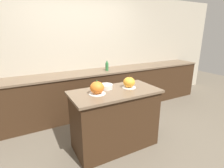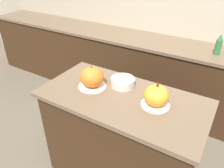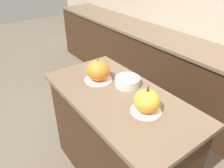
# 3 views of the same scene
# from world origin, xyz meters

# --- Properties ---
(kitchen_island) EXTENTS (1.29, 0.65, 0.90)m
(kitchen_island) POSITION_xyz_m (0.00, 0.00, 0.45)
(kitchen_island) COLOR #382314
(kitchen_island) RESTS_ON ground_plane
(back_counter) EXTENTS (6.00, 0.60, 0.91)m
(back_counter) POSITION_xyz_m (0.00, 1.25, 0.46)
(back_counter) COLOR #382314
(back_counter) RESTS_ON ground_plane
(pumpkin_cake_left) EXTENTS (0.23, 0.23, 0.20)m
(pumpkin_cake_left) POSITION_xyz_m (-0.28, 0.00, 0.99)
(pumpkin_cake_left) COLOR white
(pumpkin_cake_left) RESTS_ON kitchen_island
(pumpkin_cake_right) EXTENTS (0.21, 0.21, 0.21)m
(pumpkin_cake_right) POSITION_xyz_m (0.26, 0.03, 0.98)
(pumpkin_cake_right) COLOR white
(pumpkin_cake_right) RESTS_ON kitchen_island
(mixing_bowl) EXTENTS (0.20, 0.20, 0.07)m
(mixing_bowl) POSITION_xyz_m (-0.07, 0.14, 0.94)
(mixing_bowl) COLOR beige
(mixing_bowl) RESTS_ON kitchen_island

